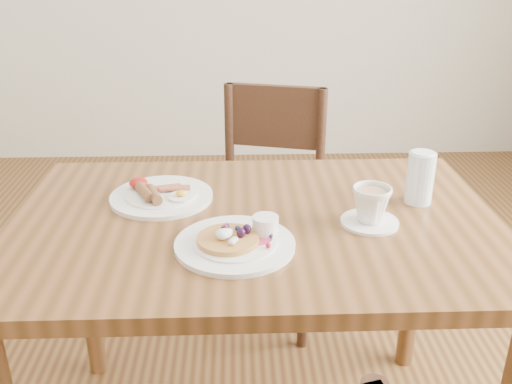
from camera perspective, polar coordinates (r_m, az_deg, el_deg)
dining_table at (r=1.45m, az=0.00°, el=-6.10°), size 1.20×0.80×0.75m
chair_far at (r=2.16m, az=1.17°, el=-0.24°), size 0.51×0.51×0.88m
pancake_plate at (r=1.27m, az=-1.91°, el=-4.89°), size 0.27×0.27×0.06m
breakfast_plate at (r=1.52m, az=-9.60°, el=-0.30°), size 0.27×0.27×0.04m
teacup_saucer at (r=1.39m, az=11.41°, el=-1.47°), size 0.14×0.14×0.10m
water_glass at (r=1.52m, az=16.09°, el=1.36°), size 0.07×0.07×0.14m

